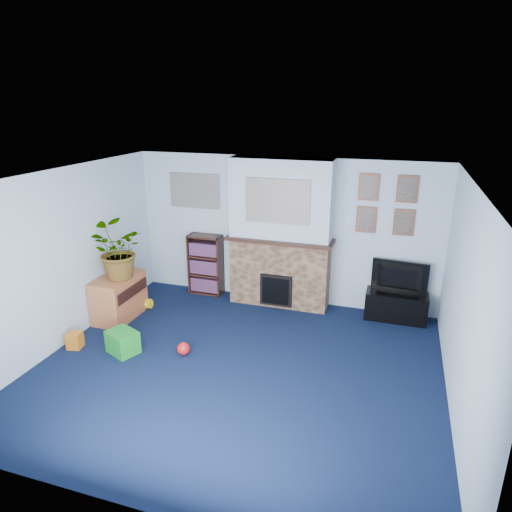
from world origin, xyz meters
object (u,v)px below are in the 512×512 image
(television, at_px, (399,278))
(bookshelf, at_px, (206,266))
(sideboard, at_px, (119,296))
(tv_stand, at_px, (396,306))

(television, distance_m, bookshelf, 3.21)
(television, bearing_deg, bookshelf, 4.90)
(television, height_order, bookshelf, bookshelf)
(sideboard, bearing_deg, bookshelf, 55.27)
(bookshelf, distance_m, sideboard, 1.59)
(bookshelf, xyz_separation_m, sideboard, (-0.90, -1.30, -0.15))
(television, bearing_deg, sideboard, 22.77)
(tv_stand, distance_m, sideboard, 4.29)
(tv_stand, xyz_separation_m, sideboard, (-4.11, -1.22, 0.12))
(tv_stand, height_order, sideboard, sideboard)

